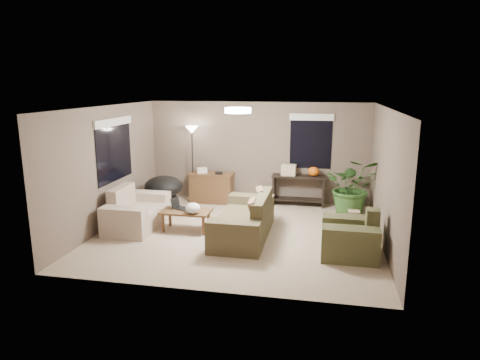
% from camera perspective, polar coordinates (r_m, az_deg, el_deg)
% --- Properties ---
extents(room_shell, '(5.50, 5.50, 5.50)m').
position_cam_1_polar(room_shell, '(8.31, -0.27, 1.05)').
color(room_shell, tan).
rests_on(room_shell, ground).
extents(main_sofa, '(0.95, 2.20, 0.85)m').
position_cam_1_polar(main_sofa, '(8.39, 0.75, -5.60)').
color(main_sofa, brown).
rests_on(main_sofa, ground).
extents(throw_pillows, '(0.32, 1.38, 0.47)m').
position_cam_1_polar(throw_pillows, '(8.24, 2.50, -3.36)').
color(throw_pillows, '#8C7251').
rests_on(throw_pillows, main_sofa).
extents(loveseat, '(0.90, 1.60, 0.85)m').
position_cam_1_polar(loveseat, '(9.18, -13.71, -4.32)').
color(loveseat, beige).
rests_on(loveseat, ground).
extents(armchair, '(0.95, 1.00, 0.85)m').
position_cam_1_polar(armchair, '(7.75, 14.50, -7.57)').
color(armchair, '#4B4C2E').
rests_on(armchair, ground).
extents(coffee_table, '(1.00, 0.55, 0.42)m').
position_cam_1_polar(coffee_table, '(8.76, -7.23, -4.46)').
color(coffee_table, brown).
rests_on(coffee_table, ground).
extents(laptop, '(0.43, 0.35, 0.24)m').
position_cam_1_polar(laptop, '(8.87, -8.08, -3.45)').
color(laptop, black).
rests_on(laptop, coffee_table).
extents(plastic_bag, '(0.35, 0.32, 0.21)m').
position_cam_1_polar(plastic_bag, '(8.52, -6.30, -3.76)').
color(plastic_bag, white).
rests_on(plastic_bag, coffee_table).
extents(desk, '(1.10, 0.50, 0.75)m').
position_cam_1_polar(desk, '(10.78, -3.79, -1.01)').
color(desk, brown).
rests_on(desk, ground).
extents(desk_papers, '(0.72, 0.32, 0.12)m').
position_cam_1_polar(desk_papers, '(10.72, -4.65, 1.22)').
color(desk_papers, silver).
rests_on(desk_papers, desk).
extents(console_table, '(1.30, 0.40, 0.75)m').
position_cam_1_polar(console_table, '(10.56, 7.80, -1.06)').
color(console_table, black).
rests_on(console_table, ground).
extents(pumpkin, '(0.36, 0.36, 0.23)m').
position_cam_1_polar(pumpkin, '(10.45, 9.78, 1.12)').
color(pumpkin, orange).
rests_on(pumpkin, console_table).
extents(cardboard_box, '(0.36, 0.27, 0.26)m').
position_cam_1_polar(cardboard_box, '(10.48, 6.51, 1.35)').
color(cardboard_box, beige).
rests_on(cardboard_box, console_table).
extents(papasan_chair, '(1.17, 1.17, 0.80)m').
position_cam_1_polar(papasan_chair, '(10.32, -10.14, -1.31)').
color(papasan_chair, black).
rests_on(papasan_chair, ground).
extents(floor_lamp, '(0.32, 0.32, 1.91)m').
position_cam_1_polar(floor_lamp, '(10.69, -6.42, 5.48)').
color(floor_lamp, black).
rests_on(floor_lamp, ground).
extents(ceiling_fixture, '(0.50, 0.50, 0.10)m').
position_cam_1_polar(ceiling_fixture, '(8.15, -0.28, 9.26)').
color(ceiling_fixture, white).
rests_on(ceiling_fixture, room_shell).
extents(houseplant, '(1.20, 1.33, 1.04)m').
position_cam_1_polar(houseplant, '(10.00, 14.74, -1.67)').
color(houseplant, '#2D5923').
rests_on(houseplant, ground).
extents(cat_scratching_post, '(0.32, 0.32, 0.50)m').
position_cam_1_polar(cat_scratching_post, '(8.76, 14.84, -5.79)').
color(cat_scratching_post, tan).
rests_on(cat_scratching_post, ground).
extents(window_left, '(0.05, 1.56, 1.33)m').
position_cam_1_polar(window_left, '(9.42, -16.45, 5.21)').
color(window_left, black).
rests_on(window_left, room_shell).
extents(window_back, '(1.06, 0.05, 1.33)m').
position_cam_1_polar(window_back, '(10.52, 9.46, 6.31)').
color(window_back, black).
rests_on(window_back, room_shell).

